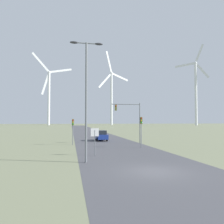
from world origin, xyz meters
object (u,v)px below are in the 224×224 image
object	(u,v)px
traffic_light_post_near_left	(73,126)
streetlamp	(86,87)
traffic_light_mast_overhead	(130,114)
car_approaching	(101,136)
stop_sign_near	(95,136)
wind_turbine_right	(196,88)
traffic_light_post_near_right	(141,125)
wind_turbine_left	(49,92)
wind_turbine_center	(111,93)

from	to	relation	value
traffic_light_post_near_left	streetlamp	bearing A→B (deg)	-86.05
streetlamp	traffic_light_post_near_left	xyz separation A→B (m)	(-0.96, 13.90, -3.57)
traffic_light_mast_overhead	car_approaching	world-z (taller)	traffic_light_mast_overhead
stop_sign_near	wind_turbine_right	world-z (taller)	wind_turbine_right
traffic_light_post_near_right	car_approaching	xyz separation A→B (m)	(-3.74, 11.09, -2.01)
streetlamp	wind_turbine_right	xyz separation A→B (m)	(106.01, 154.34, 26.30)
wind_turbine_right	wind_turbine_left	bearing A→B (deg)	165.83
traffic_light_post_near_left	car_approaching	size ratio (longest dim) A/B	0.90
traffic_light_post_near_left	traffic_light_mast_overhead	size ratio (longest dim) A/B	0.59
streetlamp	traffic_light_post_near_left	world-z (taller)	streetlamp
streetlamp	stop_sign_near	world-z (taller)	streetlamp
wind_turbine_left	car_approaching	bearing A→B (deg)	-81.42
stop_sign_near	traffic_light_mast_overhead	world-z (taller)	traffic_light_mast_overhead
traffic_light_post_near_right	traffic_light_mast_overhead	xyz separation A→B (m)	(0.11, 5.66, 1.58)
car_approaching	wind_turbine_center	world-z (taller)	wind_turbine_center
traffic_light_mast_overhead	traffic_light_post_near_left	bearing A→B (deg)	-175.64
stop_sign_near	car_approaching	distance (m)	16.75
stop_sign_near	wind_turbine_right	distance (m)	186.25
stop_sign_near	traffic_light_post_near_left	distance (m)	10.60
stop_sign_near	wind_turbine_right	xyz separation A→B (m)	(104.90, 150.80, 30.71)
traffic_light_post_near_right	car_approaching	size ratio (longest dim) A/B	0.95
streetlamp	traffic_light_mast_overhead	world-z (taller)	streetlamp
wind_turbine_right	traffic_light_post_near_left	bearing A→B (deg)	-127.30
wind_turbine_left	wind_turbine_center	size ratio (longest dim) A/B	0.90
traffic_light_mast_overhead	car_approaching	distance (m)	7.56
traffic_light_post_near_right	wind_turbine_left	size ratio (longest dim) A/B	0.06
streetlamp	wind_turbine_left	distance (m)	189.11
streetlamp	wind_turbine_center	bearing A→B (deg)	78.81
streetlamp	traffic_light_post_near_right	distance (m)	12.30
stop_sign_near	car_approaching	size ratio (longest dim) A/B	0.65
traffic_light_post_near_left	traffic_light_post_near_right	distance (m)	10.06
stop_sign_near	wind_turbine_left	size ratio (longest dim) A/B	0.04
traffic_light_mast_overhead	wind_turbine_left	bearing A→B (deg)	99.56
streetlamp	wind_turbine_right	bearing A→B (deg)	55.51
wind_turbine_center	wind_turbine_right	xyz separation A→B (m)	(68.31, -36.32, 1.31)
streetlamp	wind_turbine_right	world-z (taller)	wind_turbine_right
wind_turbine_left	wind_turbine_center	bearing A→B (deg)	4.11
traffic_light_post_near_left	car_approaching	xyz separation A→B (m)	(4.99, 6.10, -1.84)
stop_sign_near	wind_turbine_center	xyz separation A→B (m)	(36.58, 187.12, 29.40)
traffic_light_post_near_left	wind_turbine_center	bearing A→B (deg)	77.66
traffic_light_post_near_right	car_approaching	distance (m)	11.88
traffic_light_post_near_right	wind_turbine_right	xyz separation A→B (m)	(98.24, 145.43, 29.70)
traffic_light_post_near_left	wind_turbine_right	size ratio (longest dim) A/B	0.05
stop_sign_near	car_approaching	bearing A→B (deg)	79.96
streetlamp	traffic_light_mast_overhead	bearing A→B (deg)	61.60
traffic_light_post_near_right	traffic_light_mast_overhead	world-z (taller)	traffic_light_mast_overhead
stop_sign_near	traffic_light_post_near_left	bearing A→B (deg)	101.34
car_approaching	wind_turbine_center	xyz separation A→B (m)	(33.67, 170.66, 30.40)
streetlamp	car_approaching	xyz separation A→B (m)	(4.03, 20.00, -5.41)
stop_sign_near	traffic_light_post_near_left	xyz separation A→B (m)	(-2.08, 10.36, 0.85)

